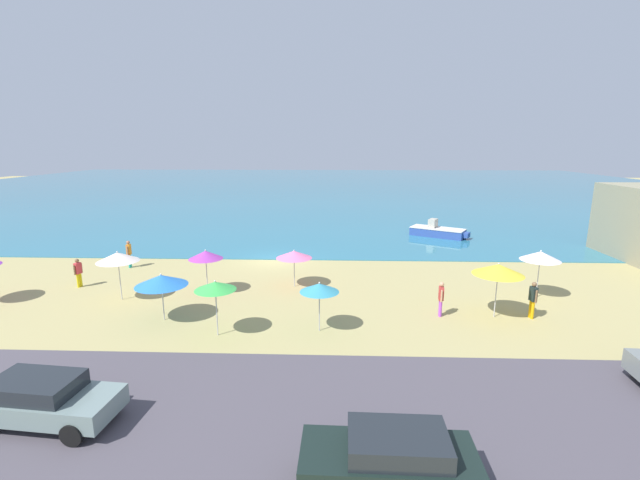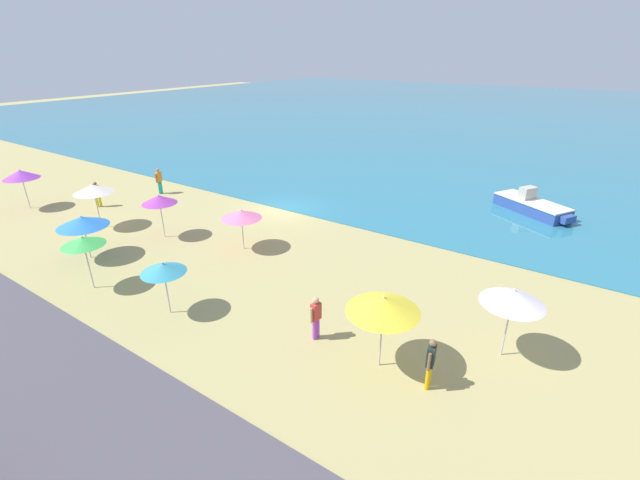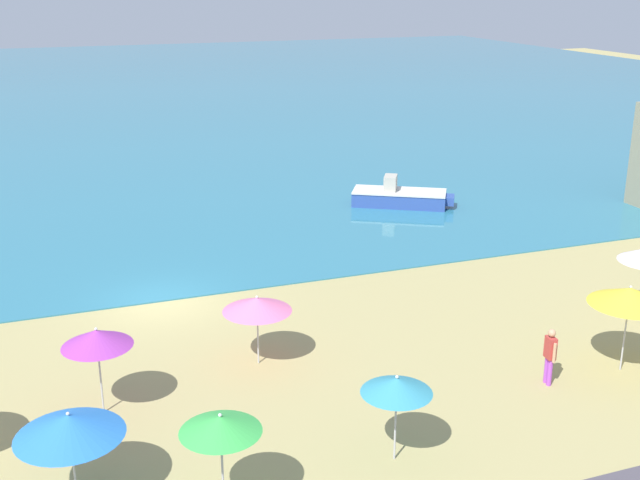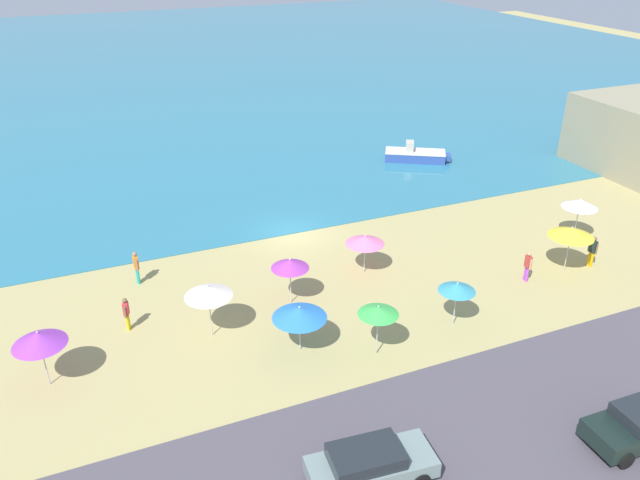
{
  "view_description": "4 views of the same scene",
  "coord_description": "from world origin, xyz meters",
  "px_view_note": "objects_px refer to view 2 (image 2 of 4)",
  "views": [
    {
      "loc": [
        4.29,
        -29.07,
        7.97
      ],
      "look_at": [
        3.13,
        2.33,
        0.95
      ],
      "focal_mm": 24.0,
      "sensor_mm": 36.0,
      "label": 1
    },
    {
      "loc": [
        16.42,
        -20.12,
        9.53
      ],
      "look_at": [
        6.18,
        -4.91,
        1.25
      ],
      "focal_mm": 24.0,
      "sensor_mm": 36.0,
      "label": 2
    },
    {
      "loc": [
        -3.81,
        -26.61,
        11.06
      ],
      "look_at": [
        5.93,
        -0.26,
        1.73
      ],
      "focal_mm": 45.0,
      "sensor_mm": 36.0,
      "label": 3
    },
    {
      "loc": [
        -11.4,
        -31.41,
        16.68
      ],
      "look_at": [
        0.5,
        -3.1,
        0.96
      ],
      "focal_mm": 35.0,
      "sensor_mm": 36.0,
      "label": 4
    }
  ],
  "objects_px": {
    "beach_umbrella_5": "(163,268)",
    "bather_2": "(97,193)",
    "beach_umbrella_4": "(513,297)",
    "bather_0": "(316,316)",
    "beach_umbrella_0": "(82,221)",
    "beach_umbrella_6": "(383,305)",
    "bather_1": "(159,180)",
    "skiff_nearshore": "(532,206)",
    "beach_umbrella_3": "(159,199)",
    "beach_umbrella_8": "(241,214)",
    "beach_umbrella_1": "(21,174)",
    "beach_umbrella_2": "(93,189)",
    "bather_3": "(430,361)",
    "beach_umbrella_7": "(83,241)"
  },
  "relations": [
    {
      "from": "beach_umbrella_5",
      "to": "bather_2",
      "type": "distance_m",
      "value": 15.01
    },
    {
      "from": "beach_umbrella_4",
      "to": "bather_0",
      "type": "height_order",
      "value": "beach_umbrella_4"
    },
    {
      "from": "beach_umbrella_0",
      "to": "beach_umbrella_6",
      "type": "xyz_separation_m",
      "value": [
        15.48,
        0.9,
        0.42
      ]
    },
    {
      "from": "bather_1",
      "to": "bather_2",
      "type": "bearing_deg",
      "value": -104.27
    },
    {
      "from": "skiff_nearshore",
      "to": "beach_umbrella_6",
      "type": "bearing_deg",
      "value": -94.76
    },
    {
      "from": "skiff_nearshore",
      "to": "beach_umbrella_3",
      "type": "bearing_deg",
      "value": -136.4
    },
    {
      "from": "beach_umbrella_5",
      "to": "bather_1",
      "type": "height_order",
      "value": "beach_umbrella_5"
    },
    {
      "from": "beach_umbrella_3",
      "to": "bather_2",
      "type": "xyz_separation_m",
      "value": [
        -7.64,
        0.77,
        -1.23
      ]
    },
    {
      "from": "bather_2",
      "to": "skiff_nearshore",
      "type": "height_order",
      "value": "bather_2"
    },
    {
      "from": "skiff_nearshore",
      "to": "bather_1",
      "type": "bearing_deg",
      "value": -155.16
    },
    {
      "from": "beach_umbrella_8",
      "to": "bather_1",
      "type": "height_order",
      "value": "beach_umbrella_8"
    },
    {
      "from": "beach_umbrella_1",
      "to": "bather_2",
      "type": "relative_size",
      "value": 1.55
    },
    {
      "from": "beach_umbrella_2",
      "to": "beach_umbrella_0",
      "type": "bearing_deg",
      "value": -37.76
    },
    {
      "from": "skiff_nearshore",
      "to": "beach_umbrella_0",
      "type": "bearing_deg",
      "value": -131.84
    },
    {
      "from": "beach_umbrella_5",
      "to": "bather_1",
      "type": "distance_m",
      "value": 16.03
    },
    {
      "from": "beach_umbrella_1",
      "to": "bather_1",
      "type": "height_order",
      "value": "beach_umbrella_1"
    },
    {
      "from": "beach_umbrella_5",
      "to": "bather_3",
      "type": "relative_size",
      "value": 1.26
    },
    {
      "from": "beach_umbrella_0",
      "to": "beach_umbrella_8",
      "type": "bearing_deg",
      "value": 41.83
    },
    {
      "from": "bather_2",
      "to": "bather_0",
      "type": "bearing_deg",
      "value": -10.21
    },
    {
      "from": "beach_umbrella_1",
      "to": "bather_1",
      "type": "distance_m",
      "value": 8.16
    },
    {
      "from": "beach_umbrella_7",
      "to": "beach_umbrella_2",
      "type": "bearing_deg",
      "value": 146.67
    },
    {
      "from": "beach_umbrella_0",
      "to": "bather_0",
      "type": "bearing_deg",
      "value": 4.12
    },
    {
      "from": "beach_umbrella_5",
      "to": "beach_umbrella_7",
      "type": "height_order",
      "value": "beach_umbrella_7"
    },
    {
      "from": "beach_umbrella_3",
      "to": "skiff_nearshore",
      "type": "relative_size",
      "value": 0.49
    },
    {
      "from": "beach_umbrella_1",
      "to": "bather_0",
      "type": "height_order",
      "value": "beach_umbrella_1"
    },
    {
      "from": "beach_umbrella_0",
      "to": "beach_umbrella_3",
      "type": "bearing_deg",
      "value": 75.6
    },
    {
      "from": "beach_umbrella_5",
      "to": "beach_umbrella_7",
      "type": "bearing_deg",
      "value": -171.95
    },
    {
      "from": "bather_3",
      "to": "skiff_nearshore",
      "type": "distance_m",
      "value": 18.15
    },
    {
      "from": "beach_umbrella_5",
      "to": "beach_umbrella_8",
      "type": "height_order",
      "value": "beach_umbrella_5"
    },
    {
      "from": "bather_0",
      "to": "bather_1",
      "type": "height_order",
      "value": "bather_1"
    },
    {
      "from": "bather_2",
      "to": "skiff_nearshore",
      "type": "relative_size",
      "value": 0.33
    },
    {
      "from": "beach_umbrella_6",
      "to": "bather_0",
      "type": "bearing_deg",
      "value": 179.38
    },
    {
      "from": "skiff_nearshore",
      "to": "beach_umbrella_2",
      "type": "bearing_deg",
      "value": -140.97
    },
    {
      "from": "beach_umbrella_8",
      "to": "skiff_nearshore",
      "type": "relative_size",
      "value": 0.43
    },
    {
      "from": "beach_umbrella_2",
      "to": "skiff_nearshore",
      "type": "bearing_deg",
      "value": 39.03
    },
    {
      "from": "beach_umbrella_5",
      "to": "skiff_nearshore",
      "type": "bearing_deg",
      "value": 63.98
    },
    {
      "from": "beach_umbrella_0",
      "to": "beach_umbrella_3",
      "type": "relative_size",
      "value": 0.96
    },
    {
      "from": "bather_1",
      "to": "beach_umbrella_3",
      "type": "bearing_deg",
      "value": -35.85
    },
    {
      "from": "beach_umbrella_6",
      "to": "beach_umbrella_2",
      "type": "bearing_deg",
      "value": 175.02
    },
    {
      "from": "beach_umbrella_0",
      "to": "skiff_nearshore",
      "type": "bearing_deg",
      "value": 48.16
    },
    {
      "from": "beach_umbrella_6",
      "to": "bather_3",
      "type": "relative_size",
      "value": 1.5
    },
    {
      "from": "beach_umbrella_4",
      "to": "bather_1",
      "type": "height_order",
      "value": "beach_umbrella_4"
    },
    {
      "from": "beach_umbrella_5",
      "to": "beach_umbrella_3",
      "type": "bearing_deg",
      "value": 143.76
    },
    {
      "from": "beach_umbrella_1",
      "to": "bather_3",
      "type": "bearing_deg",
      "value": -2.0
    },
    {
      "from": "beach_umbrella_4",
      "to": "bather_3",
      "type": "height_order",
      "value": "beach_umbrella_4"
    },
    {
      "from": "beach_umbrella_5",
      "to": "bather_2",
      "type": "xyz_separation_m",
      "value": [
        -13.96,
        5.41,
        -1.04
      ]
    },
    {
      "from": "bather_2",
      "to": "beach_umbrella_1",
      "type": "bearing_deg",
      "value": -142.29
    },
    {
      "from": "bather_1",
      "to": "beach_umbrella_1",
      "type": "bearing_deg",
      "value": -123.88
    },
    {
      "from": "beach_umbrella_4",
      "to": "bather_1",
      "type": "xyz_separation_m",
      "value": [
        -24.35,
        4.79,
        -1.26
      ]
    },
    {
      "from": "beach_umbrella_2",
      "to": "bather_0",
      "type": "distance_m",
      "value": 16.36
    }
  ]
}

